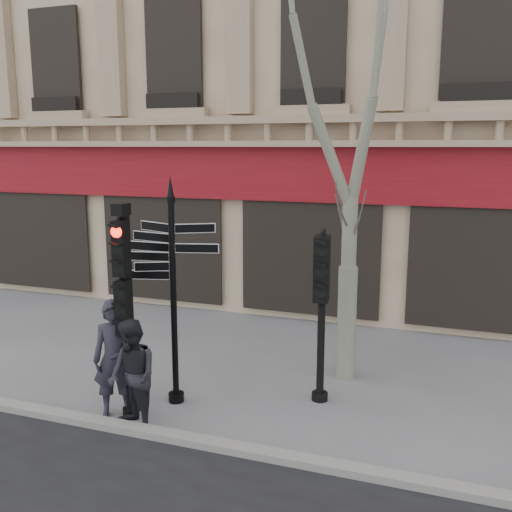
% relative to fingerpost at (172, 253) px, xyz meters
% --- Properties ---
extents(ground, '(80.00, 80.00, 0.00)m').
position_rel_fingerpost_xyz_m(ground, '(1.00, 0.21, -2.55)').
color(ground, '#5D5D62').
rests_on(ground, ground).
extents(kerb, '(80.00, 0.25, 0.12)m').
position_rel_fingerpost_xyz_m(kerb, '(1.00, -1.19, -2.49)').
color(kerb, gray).
rests_on(kerb, ground).
extents(building, '(28.00, 15.52, 18.00)m').
position_rel_fingerpost_xyz_m(building, '(1.00, 12.69, 6.44)').
color(building, tan).
rests_on(building, ground).
extents(fingerpost, '(1.72, 1.72, 3.80)m').
position_rel_fingerpost_xyz_m(fingerpost, '(0.00, 0.00, 0.00)').
color(fingerpost, black).
rests_on(fingerpost, ground).
extents(traffic_signal_main, '(0.41, 0.31, 3.41)m').
position_rel_fingerpost_xyz_m(traffic_signal_main, '(-0.47, -0.69, -0.40)').
color(traffic_signal_main, black).
rests_on(traffic_signal_main, ground).
extents(traffic_signal_secondary, '(0.52, 0.40, 2.84)m').
position_rel_fingerpost_xyz_m(traffic_signal_secondary, '(2.28, 0.86, -0.57)').
color(traffic_signal_secondary, black).
rests_on(traffic_signal_secondary, ground).
extents(plane_tree, '(3.07, 3.07, 8.16)m').
position_rel_fingerpost_xyz_m(plane_tree, '(2.50, 1.99, 3.18)').
color(plane_tree, gray).
rests_on(plane_tree, ground).
extents(pedestrian_a, '(0.82, 0.72, 1.90)m').
position_rel_fingerpost_xyz_m(pedestrian_a, '(-0.65, -0.76, -1.60)').
color(pedestrian_a, '#22212D').
rests_on(pedestrian_a, ground).
extents(pedestrian_b, '(1.06, 1.01, 1.73)m').
position_rel_fingerpost_xyz_m(pedestrian_b, '(-0.15, -1.09, -1.69)').
color(pedestrian_b, black).
rests_on(pedestrian_b, ground).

